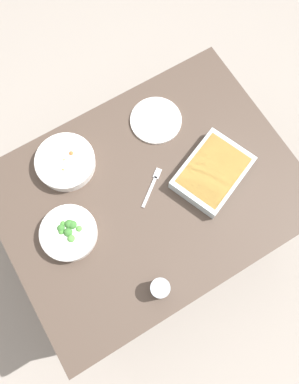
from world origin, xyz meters
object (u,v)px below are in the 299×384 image
(side_plate, at_px, (156,120))
(fork_on_table, at_px, (153,185))
(spoon_by_stew, at_px, (70,174))
(stew_bowl, at_px, (65,162))
(broccoli_bowl, at_px, (69,233))
(baking_dish, at_px, (213,172))
(drink_cup, at_px, (160,289))

(side_plate, height_order, fork_on_table, side_plate)
(side_plate, bearing_deg, spoon_by_stew, 3.32)
(fork_on_table, bearing_deg, stew_bowl, -44.82)
(broccoli_bowl, bearing_deg, fork_on_table, -178.65)
(baking_dish, bearing_deg, broccoli_bowl, -7.36)
(spoon_by_stew, height_order, fork_on_table, spoon_by_stew)
(stew_bowl, bearing_deg, drink_cup, 96.32)
(drink_cup, relative_size, side_plate, 0.39)
(stew_bowl, relative_size, side_plate, 1.11)
(stew_bowl, relative_size, drink_cup, 2.88)
(baking_dish, distance_m, spoon_by_stew, 0.58)
(broccoli_bowl, bearing_deg, side_plate, -155.39)
(side_plate, bearing_deg, fork_on_table, 56.10)
(spoon_by_stew, bearing_deg, drink_cup, 97.65)
(stew_bowl, distance_m, side_plate, 0.42)
(baking_dish, xyz_separation_m, spoon_by_stew, (0.50, -0.30, -0.03))
(baking_dish, relative_size, drink_cup, 4.24)
(stew_bowl, height_order, side_plate, stew_bowl)
(stew_bowl, height_order, spoon_by_stew, stew_bowl)
(side_plate, bearing_deg, stew_bowl, -2.38)
(broccoli_bowl, bearing_deg, drink_cup, 118.22)
(drink_cup, distance_m, fork_on_table, 0.41)
(side_plate, bearing_deg, baking_dish, 101.78)
(fork_on_table, bearing_deg, baking_dish, 159.01)
(drink_cup, distance_m, spoon_by_stew, 0.59)
(stew_bowl, bearing_deg, spoon_by_stew, 77.94)
(stew_bowl, xyz_separation_m, baking_dish, (-0.49, 0.34, 0.00))
(stew_bowl, distance_m, drink_cup, 0.63)
(side_plate, distance_m, spoon_by_stew, 0.43)
(broccoli_bowl, distance_m, side_plate, 0.60)
(stew_bowl, height_order, broccoli_bowl, broccoli_bowl)
(stew_bowl, relative_size, fork_on_table, 1.60)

